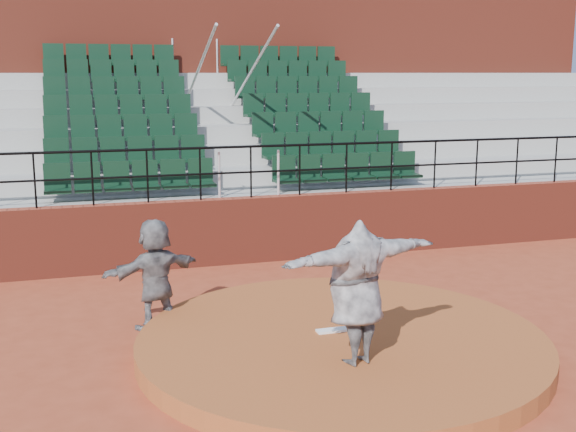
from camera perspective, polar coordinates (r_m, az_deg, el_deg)
The scene contains 9 objects.
ground at distance 9.94m, azimuth 4.26°, elevation -10.67°, with size 90.00×90.00×0.00m, color #993D22.
pitchers_mound at distance 9.89m, azimuth 4.27°, elevation -10.00°, with size 5.50×5.50×0.25m, color #9C4D23.
pitching_rubber at distance 9.97m, azimuth 3.97°, elevation -8.95°, with size 0.60×0.15×0.03m, color white.
boundary_wall at distance 14.33m, azimuth -2.90°, elevation -1.07°, with size 24.00×0.30×1.30m, color maroon.
wall_railing at distance 14.10m, azimuth -2.96°, elevation 4.41°, with size 24.04×0.05×1.03m.
seating_deck at distance 17.70m, azimuth -5.79°, elevation 3.85°, with size 24.00×5.97×4.63m.
press_box_facade at distance 21.45m, azimuth -7.99°, elevation 10.73°, with size 24.00×3.00×7.10m, color maroon.
pitcher at distance 8.68m, azimuth 5.46°, elevation -6.01°, with size 2.18×0.59×1.77m, color black.
fielder at distance 10.74m, azimuth -10.44°, elevation -4.51°, with size 1.53×0.49×1.65m, color black.
Camera 1 is at (-3.36, -8.59, 3.71)m, focal length 45.00 mm.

